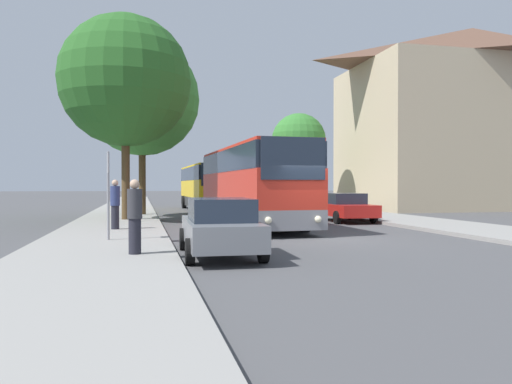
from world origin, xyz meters
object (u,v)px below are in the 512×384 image
(parked_car_left_curb, at_px, (220,226))
(bus_front, at_px, (251,185))
(pedestrian_waiting_far, at_px, (115,204))
(tree_right_near, at_px, (299,141))
(bus_stop_sign, at_px, (108,185))
(tree_left_far, at_px, (142,99))
(tree_left_near, at_px, (125,81))
(parked_car_right_near, at_px, (344,207))
(bus_middle, at_px, (205,186))
(pedestrian_waiting_near, at_px, (135,216))

(parked_car_left_curb, bearing_deg, bus_front, 74.33)
(pedestrian_waiting_far, xyz_separation_m, tree_right_near, (12.87, 17.12, 4.16))
(bus_stop_sign, relative_size, tree_left_far, 0.27)
(parked_car_left_curb, relative_size, tree_left_near, 0.45)
(parked_car_left_curb, distance_m, pedestrian_waiting_far, 7.65)
(bus_front, distance_m, parked_car_right_near, 5.50)
(bus_front, height_order, parked_car_left_curb, bus_front)
(bus_front, height_order, pedestrian_waiting_far, bus_front)
(parked_car_left_curb, bearing_deg, tree_left_far, 98.07)
(parked_car_left_curb, xyz_separation_m, pedestrian_waiting_far, (-2.94, 7.05, 0.34))
(parked_car_left_curb, xyz_separation_m, bus_stop_sign, (-2.96, 3.23, 1.05))
(bus_front, relative_size, tree_left_far, 1.16)
(pedestrian_waiting_far, distance_m, tree_right_near, 21.82)
(bus_middle, distance_m, parked_car_right_near, 14.26)
(parked_car_left_curb, bearing_deg, pedestrian_waiting_far, 114.26)
(bus_stop_sign, bearing_deg, parked_car_right_near, 34.62)
(bus_stop_sign, bearing_deg, parked_car_left_curb, -47.55)
(pedestrian_waiting_near, bearing_deg, bus_middle, -155.64)
(pedestrian_waiting_near, bearing_deg, parked_car_left_curb, 131.17)
(bus_stop_sign, bearing_deg, tree_left_far, 85.61)
(parked_car_right_near, xyz_separation_m, tree_left_near, (-10.71, 1.92, 6.20))
(pedestrian_waiting_far, distance_m, tree_left_far, 11.43)
(parked_car_right_near, xyz_separation_m, bus_stop_sign, (-10.95, -7.56, 1.08))
(bus_middle, bearing_deg, parked_car_left_curb, -97.80)
(bus_stop_sign, relative_size, tree_right_near, 0.37)
(bus_front, relative_size, pedestrian_waiting_far, 6.16)
(bus_middle, distance_m, tree_left_near, 13.52)
(bus_stop_sign, distance_m, pedestrian_waiting_far, 3.89)
(tree_left_far, bearing_deg, pedestrian_waiting_far, -96.00)
(parked_car_left_curb, height_order, parked_car_right_near, parked_car_left_curb)
(bus_stop_sign, bearing_deg, bus_front, 45.60)
(pedestrian_waiting_far, bearing_deg, bus_stop_sign, -67.60)
(parked_car_left_curb, distance_m, parked_car_right_near, 13.43)
(bus_front, bearing_deg, bus_middle, 88.79)
(parked_car_left_curb, distance_m, tree_left_near, 14.40)
(bus_middle, xyz_separation_m, pedestrian_waiting_near, (-4.78, -24.19, -0.67))
(parked_car_left_curb, height_order, pedestrian_waiting_near, pedestrian_waiting_near)
(parked_car_right_near, relative_size, pedestrian_waiting_far, 2.47)
(tree_left_near, xyz_separation_m, tree_right_near, (12.64, 11.46, -1.68))
(pedestrian_waiting_near, bearing_deg, bus_stop_sign, -130.86)
(bus_front, bearing_deg, pedestrian_waiting_near, -119.94)
(bus_front, height_order, pedestrian_waiting_near, bus_front)
(bus_middle, bearing_deg, pedestrian_waiting_far, -109.78)
(pedestrian_waiting_far, bearing_deg, bus_front, 42.65)
(tree_left_far, bearing_deg, bus_middle, 57.21)
(pedestrian_waiting_near, height_order, pedestrian_waiting_far, pedestrian_waiting_far)
(tree_left_near, bearing_deg, tree_right_near, 42.19)
(bus_middle, xyz_separation_m, bus_stop_sign, (-5.62, -20.75, 0.08))
(bus_middle, distance_m, pedestrian_waiting_far, 17.84)
(bus_middle, bearing_deg, tree_left_far, -124.26)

